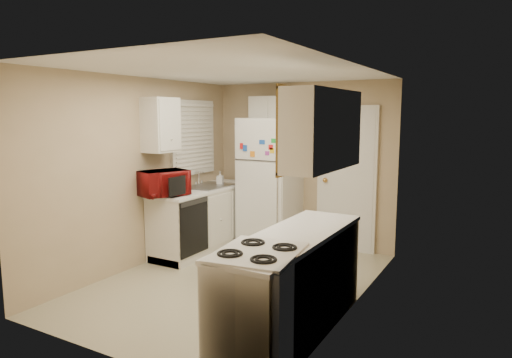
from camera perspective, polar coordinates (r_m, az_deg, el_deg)
The scene contains 19 objects.
floor at distance 5.45m, azimuth -2.65°, elevation -12.71°, with size 3.80×3.80×0.00m, color beige.
ceiling at distance 5.12m, azimuth -2.83°, elevation 13.29°, with size 3.80×3.80×0.00m, color white.
wall_left at distance 6.01m, azimuth -14.12°, elevation 0.81°, with size 3.80×3.80×0.00m, color tan.
wall_right at distance 4.57m, azimuth 12.31°, elevation -1.34°, with size 3.80×3.80×0.00m, color tan.
wall_back at distance 6.82m, azimuth 5.79°, elevation 1.84°, with size 2.80×2.80×0.00m, color tan.
wall_front at distance 3.71m, azimuth -18.59°, elevation -3.74°, with size 2.80×2.80×0.00m, color tan.
left_counter at distance 6.63m, azimuth -6.62°, elevation -4.93°, with size 0.60×1.80×0.90m, color silver.
dishwasher at distance 5.98m, azimuth -7.76°, elevation -5.97°, with size 0.03×0.58×0.72m, color black.
sink at distance 6.67m, azimuth -5.92°, elevation -1.25°, with size 0.54×0.74×0.16m, color gray.
microwave at distance 5.95m, azimuth -11.52°, elevation -0.64°, with size 0.33×0.59×0.39m, color maroon.
soap_bottle at distance 6.83m, azimuth -4.51°, elevation 0.18°, with size 0.09×0.09×0.19m, color white.
window_blinds at distance 6.74m, azimuth -7.82°, elevation 5.15°, with size 0.10×0.98×1.08m, color silver.
upper_cabinet_left at distance 6.03m, azimuth -11.82°, elevation 6.63°, with size 0.30×0.45×0.70m, color silver.
refrigerator at distance 6.74m, azimuth 1.89°, elevation -0.41°, with size 0.78×0.75×1.88m, color silver.
cabinet_over_fridge at distance 6.82m, azimuth 2.26°, elevation 8.61°, with size 0.70×0.30×0.40m, color silver.
interior_door at distance 6.56m, azimuth 11.24°, elevation -0.10°, with size 0.86×0.06×2.08m, color silver.
right_counter at distance 4.14m, azimuth 4.54°, elevation -12.93°, with size 0.60×2.00×0.90m, color silver.
stove at distance 3.63m, azimuth 0.23°, elevation -16.09°, with size 0.60×0.73×0.89m, color silver.
upper_cabinet_right at distance 4.09m, azimuth 8.45°, elevation 6.13°, with size 0.30×1.20×0.70m, color silver.
Camera 1 is at (2.72, -4.31, 1.93)m, focal length 32.00 mm.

